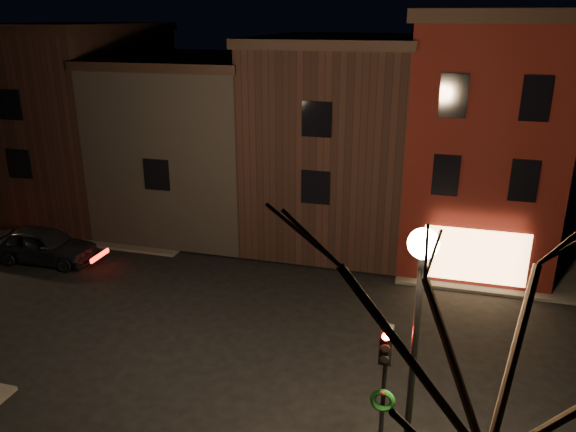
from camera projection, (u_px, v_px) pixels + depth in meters
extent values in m
plane|color=black|center=(237.00, 328.00, 19.74)|extent=(120.00, 120.00, 0.00)
cube|color=#2D2B28|center=(84.00, 159.00, 42.95)|extent=(30.00, 30.00, 0.12)
cube|color=#51120E|center=(481.00, 143.00, 24.60)|extent=(6.00, 8.00, 10.00)
cube|color=black|center=(496.00, 16.00, 22.83)|extent=(6.50, 8.50, 0.50)
cube|color=#F1B16C|center=(475.00, 256.00, 22.17)|extent=(4.00, 0.12, 2.20)
cube|color=black|center=(339.00, 141.00, 27.33)|extent=(7.00, 10.00, 9.00)
cube|color=black|center=(342.00, 40.00, 25.75)|extent=(7.30, 10.30, 0.40)
cube|color=black|center=(203.00, 143.00, 29.34)|extent=(7.50, 10.00, 8.00)
cube|color=black|center=(198.00, 60.00, 27.93)|extent=(7.80, 10.30, 0.40)
cube|color=black|center=(81.00, 122.00, 30.93)|extent=(7.00, 10.00, 9.50)
cube|color=black|center=(69.00, 27.00, 29.27)|extent=(7.30, 10.30, 0.40)
cylinder|color=black|center=(411.00, 385.00, 11.67)|extent=(0.14, 0.14, 6.00)
sphere|color=#FFD18C|center=(424.00, 244.00, 10.60)|extent=(0.60, 0.60, 0.60)
cylinder|color=black|center=(383.00, 402.00, 12.71)|extent=(0.10, 0.10, 4.00)
cube|color=black|center=(386.00, 345.00, 12.00)|extent=(0.28, 0.22, 0.90)
cylinder|color=#FF0C07|center=(386.00, 336.00, 11.80)|extent=(0.18, 0.06, 0.18)
cylinder|color=black|center=(385.00, 348.00, 11.90)|extent=(0.18, 0.06, 0.18)
cylinder|color=black|center=(385.00, 359.00, 11.99)|extent=(0.18, 0.06, 0.18)
torus|color=#0C380F|center=(383.00, 400.00, 12.59)|extent=(0.58, 0.14, 0.58)
sphere|color=#990C0C|center=(383.00, 393.00, 12.50)|extent=(0.12, 0.12, 0.12)
imported|color=black|center=(44.00, 245.00, 24.87)|extent=(4.74, 2.05, 1.59)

